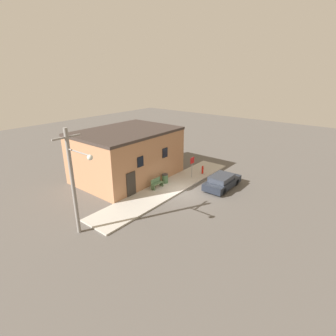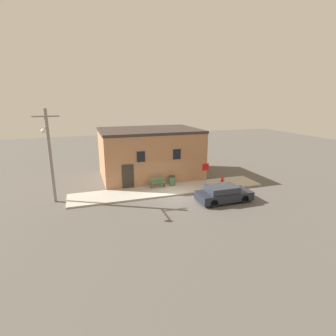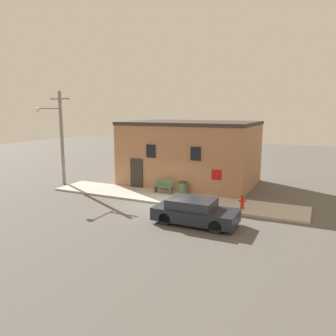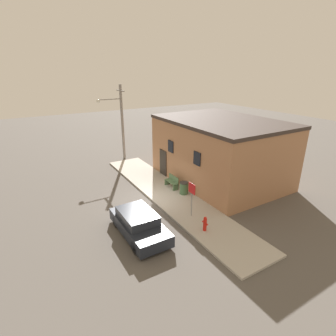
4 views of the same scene
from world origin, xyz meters
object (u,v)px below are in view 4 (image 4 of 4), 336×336
fire_hydrant (205,224)px  bench (172,182)px  utility_pole (120,120)px  trash_bin (184,188)px  stop_sign (192,194)px  parked_car (139,224)px

fire_hydrant → bench: bearing=166.3°
utility_pole → trash_bin: bearing=4.2°
fire_hydrant → stop_sign: 1.92m
fire_hydrant → parked_car: bearing=-118.7°
utility_pole → parked_car: 13.20m
fire_hydrant → stop_sign: size_ratio=0.40×
trash_bin → bench: bearing=-174.2°
bench → parked_car: bearing=-48.8°
bench → utility_pole: (-8.31, -0.58, 3.28)m
fire_hydrant → trash_bin: trash_bin is taller
fire_hydrant → bench: 5.76m
stop_sign → bench: bearing=164.4°
utility_pole → parked_car: size_ratio=1.68×
stop_sign → bench: size_ratio=1.67×
trash_bin → fire_hydrant: bearing=-19.4°
bench → utility_pole: bearing=-176.0°
utility_pole → parked_car: (12.21, -3.88, -3.21)m
fire_hydrant → utility_pole: 14.31m
parked_car → utility_pole: bearing=162.4°
trash_bin → parked_car: (2.56, -4.59, 0.05)m
stop_sign → parked_car: size_ratio=0.50×
fire_hydrant → bench: (-5.60, 1.36, 0.00)m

